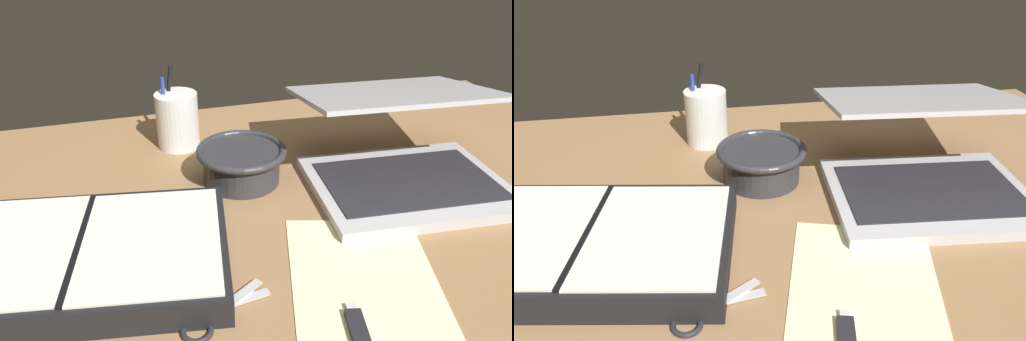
# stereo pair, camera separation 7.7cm
# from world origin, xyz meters

# --- Properties ---
(desk_top) EXTENTS (1.40, 1.00, 0.02)m
(desk_top) POSITION_xyz_m (0.00, 0.00, 0.01)
(desk_top) COLOR #936D47
(desk_top) RESTS_ON ground
(laptop) EXTENTS (0.35, 0.37, 0.17)m
(laptop) POSITION_xyz_m (0.24, 0.07, 0.08)
(laptop) COLOR #B7B7BC
(laptop) RESTS_ON desk_top
(bowl) EXTENTS (0.16, 0.16, 0.06)m
(bowl) POSITION_xyz_m (-0.03, 0.15, 0.06)
(bowl) COLOR #2D2D33
(bowl) RESTS_ON desk_top
(pen_cup) EXTENTS (0.08, 0.08, 0.16)m
(pen_cup) POSITION_xyz_m (-0.11, 0.32, 0.08)
(pen_cup) COLOR white
(pen_cup) RESTS_ON desk_top
(planner) EXTENTS (0.43, 0.32, 0.04)m
(planner) POSITION_xyz_m (-0.29, -0.02, 0.04)
(planner) COLOR black
(planner) RESTS_ON desk_top
(scissors) EXTENTS (0.13, 0.08, 0.01)m
(scissors) POSITION_xyz_m (-0.16, -0.16, 0.02)
(scissors) COLOR #B7B7BC
(scissors) RESTS_ON desk_top
(paper_sheet_front) EXTENTS (0.26, 0.31, 0.00)m
(paper_sheet_front) POSITION_xyz_m (0.06, -0.15, 0.02)
(paper_sheet_front) COLOR #F4EFB2
(paper_sheet_front) RESTS_ON desk_top
(usb_drive) EXTENTS (0.03, 0.07, 0.01)m
(usb_drive) POSITION_xyz_m (0.01, -0.23, 0.02)
(usb_drive) COLOR black
(usb_drive) RESTS_ON desk_top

